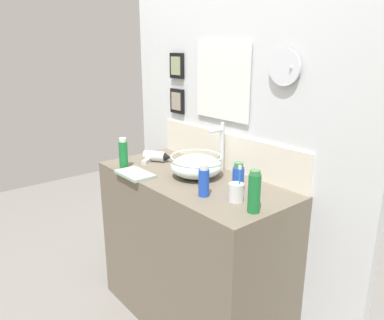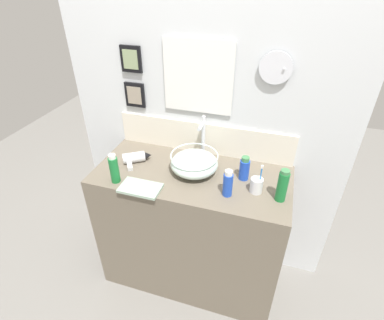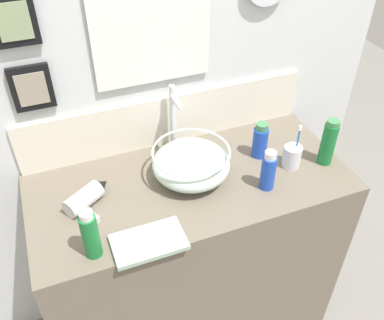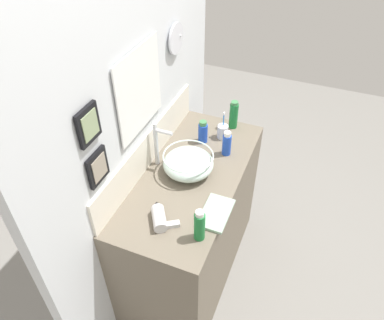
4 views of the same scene
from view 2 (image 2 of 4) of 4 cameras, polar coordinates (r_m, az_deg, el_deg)
name	(u,v)px [view 2 (image 2 of 4)]	position (r m, az deg, el deg)	size (l,w,h in m)	color
ground_plane	(192,271)	(2.43, -0.06, -20.35)	(6.00, 6.00, 0.00)	gray
vanity_counter	(192,228)	(2.08, -0.07, -12.90)	(1.17, 0.53, 0.92)	#6B6051
back_panel	(205,116)	(1.90, 2.58, 8.43)	(1.79, 0.10, 2.32)	silver
glass_bowl_sink	(194,163)	(1.76, 0.43, -0.60)	(0.28, 0.28, 0.12)	silver
faucet	(203,135)	(1.86, 2.08, 4.82)	(0.02, 0.11, 0.28)	silver
hair_drier	(136,158)	(1.90, -10.61, 0.43)	(0.18, 0.19, 0.06)	silver
toothbrush_cup	(256,185)	(1.66, 12.18, -4.71)	(0.07, 0.07, 0.18)	silver
soap_dispenser	(244,169)	(1.73, 9.95, -1.65)	(0.06, 0.06, 0.15)	blue
lotion_bottle	(114,169)	(1.73, -14.60, -1.66)	(0.05, 0.05, 0.18)	#197233
spray_bottle	(228,184)	(1.59, 6.84, -4.50)	(0.05, 0.05, 0.16)	blue
shampoo_bottle	(282,186)	(1.61, 16.84, -4.72)	(0.05, 0.05, 0.19)	#197233
hand_towel	(140,188)	(1.68, -9.80, -5.28)	(0.23, 0.14, 0.02)	#99B29E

